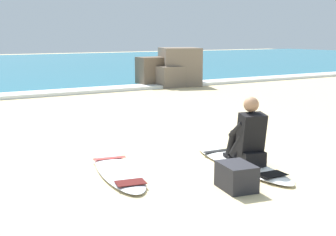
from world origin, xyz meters
TOP-DOWN VIEW (x-y plane):
  - ground_plane at (0.00, 0.00)m, footprint 80.00×80.00m
  - breaking_foam at (0.00, 8.52)m, footprint 80.00×0.90m
  - surfboard_main at (0.98, -0.51)m, footprint 0.70×2.23m
  - surfer_seated at (0.98, -0.65)m, footprint 0.48×0.76m
  - surfboard_spare_near at (-0.68, 0.05)m, footprint 0.88×2.00m
  - rock_outcrop_distant at (5.48, 8.81)m, footprint 2.44×1.89m
  - beach_bag at (0.29, -1.25)m, footprint 0.44×0.54m

SIDE VIEW (x-z plane):
  - ground_plane at x=0.00m, z-range 0.00..0.00m
  - surfboard_main at x=0.98m, z-range 0.00..0.07m
  - surfboard_spare_near at x=-0.68m, z-range 0.00..0.07m
  - breaking_foam at x=0.00m, z-range 0.00..0.11m
  - beach_bag at x=0.29m, z-range 0.00..0.32m
  - surfer_seated at x=0.98m, z-range -0.04..0.91m
  - rock_outcrop_distant at x=5.48m, z-range -0.11..1.27m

